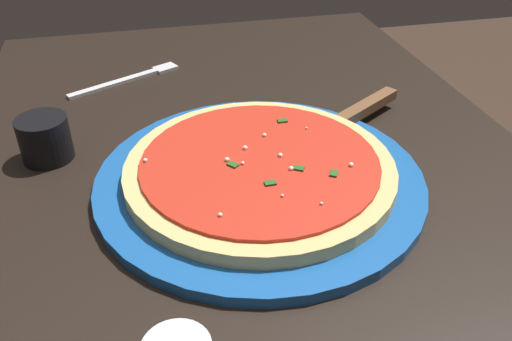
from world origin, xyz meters
The scene contains 6 objects.
restaurant_table centered at (0.00, 0.00, 0.62)m, with size 1.13×0.70×0.77m.
serving_plate centered at (0.01, 0.00, 0.78)m, with size 0.37×0.37×0.01m, color #195199.
pizza centered at (0.01, 0.00, 0.79)m, with size 0.30×0.30×0.02m.
pizza_server centered at (0.10, -0.14, 0.79)m, with size 0.16×0.21×0.01m.
cup_small_sauce centered at (0.12, 0.24, 0.80)m, with size 0.06×0.06×0.05m, color black.
fork centered at (0.33, 0.13, 0.77)m, with size 0.10×0.17×0.00m.
Camera 1 is at (-0.48, 0.12, 1.13)m, focal length 37.91 mm.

